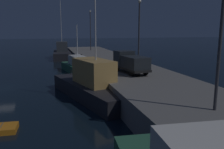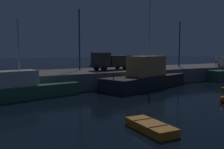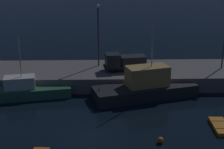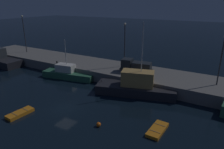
% 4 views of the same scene
% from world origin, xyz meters
% --- Properties ---
extents(ground_plane, '(320.00, 320.00, 0.00)m').
position_xyz_m(ground_plane, '(0.00, 0.00, 0.00)').
color(ground_plane, black).
extents(pier_quay, '(77.00, 9.11, 2.01)m').
position_xyz_m(pier_quay, '(0.00, 15.44, 1.00)').
color(pier_quay, slate).
rests_on(pier_quay, ground).
extents(fishing_boat_blue, '(11.10, 4.99, 7.70)m').
position_xyz_m(fishing_boat_blue, '(-8.20, 10.21, 0.92)').
color(fishing_boat_blue, '#2D6647').
rests_on(fishing_boat_blue, ground).
extents(fishing_boat_white, '(12.40, 4.58, 13.79)m').
position_xyz_m(fishing_boat_white, '(-28.81, 8.87, 1.29)').
color(fishing_boat_white, '#232328').
rests_on(fishing_boat_white, ground).
extents(fishing_boat_orange, '(13.46, 7.36, 11.75)m').
position_xyz_m(fishing_boat_orange, '(6.74, 9.84, 1.35)').
color(fishing_boat_orange, '#232328').
rests_on(fishing_boat_orange, ground).
extents(dinghy_orange_near, '(1.65, 3.67, 0.50)m').
position_xyz_m(dinghy_orange_near, '(-4.01, -4.37, 0.23)').
color(dinghy_orange_near, orange).
rests_on(dinghy_orange_near, ground).
extents(rowboat_white_mid, '(1.72, 3.74, 0.43)m').
position_xyz_m(rowboat_white_mid, '(13.30, 1.37, 0.20)').
color(rowboat_white_mid, orange).
rests_on(rowboat_white_mid, ground).
extents(mooring_buoy_near, '(0.59, 0.59, 0.59)m').
position_xyz_m(mooring_buoy_near, '(6.75, -1.34, 0.30)').
color(mooring_buoy_near, orange).
rests_on(mooring_buoy_near, ground).
extents(lamp_post_west, '(0.44, 0.44, 9.33)m').
position_xyz_m(lamp_post_west, '(-27.35, 15.64, 7.37)').
color(lamp_post_west, '#38383D').
rests_on(lamp_post_west, pier_quay).
extents(lamp_post_east, '(0.44, 0.44, 8.68)m').
position_xyz_m(lamp_post_east, '(0.82, 17.08, 7.03)').
color(lamp_post_east, '#38383D').
rests_on(lamp_post_east, pier_quay).
extents(lamp_post_central, '(0.44, 0.44, 7.90)m').
position_xyz_m(lamp_post_central, '(18.18, 15.44, 6.62)').
color(lamp_post_central, '#38383D').
rests_on(lamp_post_central, pier_quay).
extents(utility_truck, '(6.09, 2.87, 2.42)m').
position_xyz_m(utility_truck, '(4.39, 14.68, 3.27)').
color(utility_truck, black).
rests_on(utility_truck, pier_quay).
extents(bollard_central, '(0.28, 0.28, 0.59)m').
position_xyz_m(bollard_central, '(-12.30, 11.31, 2.30)').
color(bollard_central, black).
rests_on(bollard_central, pier_quay).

